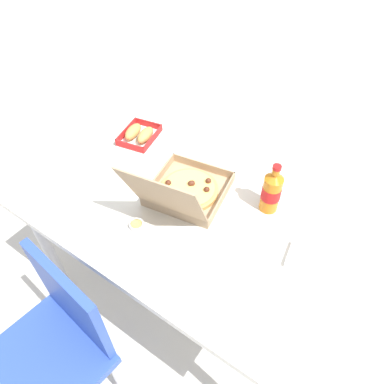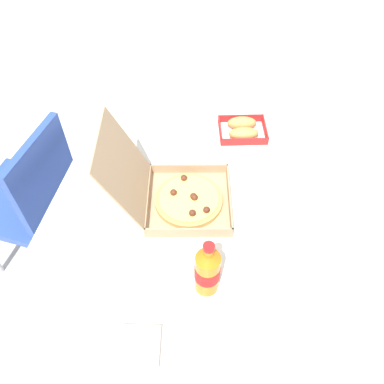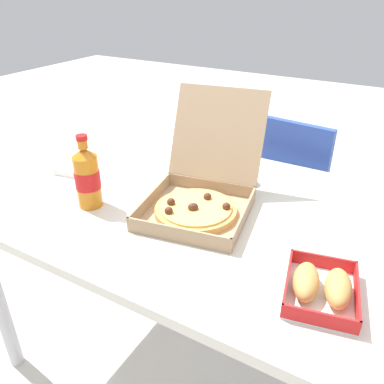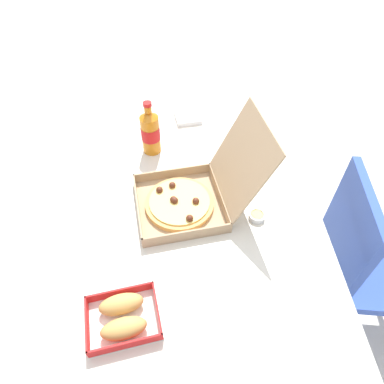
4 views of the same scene
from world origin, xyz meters
name	(u,v)px [view 2 (image 2 of 4)]	position (x,y,z in m)	size (l,w,h in m)	color
ground_plane	(177,298)	(0.00, 0.00, 0.00)	(10.00, 10.00, 0.00)	beige
dining_table	(172,222)	(0.00, 0.00, 0.63)	(1.31, 0.85, 0.71)	silver
chair	(30,197)	(0.13, 0.66, 0.48)	(0.44, 0.44, 0.83)	#2D4CAD
pizza_box_open	(177,194)	(0.03, -0.02, 0.75)	(0.36, 0.46, 0.31)	tan
bread_side_box	(243,129)	(0.44, -0.21, 0.73)	(0.19, 0.22, 0.06)	white
cola_bottle	(207,270)	(-0.26, -0.16, 0.80)	(0.07, 0.07, 0.22)	orange
paper_menu	(63,316)	(-0.43, 0.22, 0.71)	(0.21, 0.15, 0.00)	white
napkin_pile	(140,346)	(-0.47, -0.01, 0.72)	(0.11, 0.11, 0.02)	white
dipping_sauce_cup	(122,179)	(0.10, 0.20, 0.72)	(0.06, 0.06, 0.02)	white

